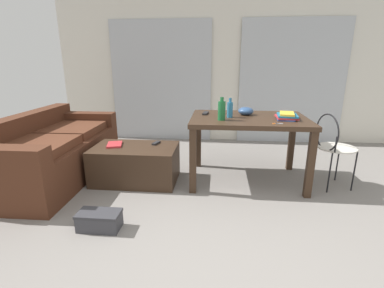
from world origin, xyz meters
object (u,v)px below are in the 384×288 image
object	(u,v)px
craft_table	(248,126)
bowl	(246,111)
coffee_table	(136,164)
tv_remote_on_table	(205,113)
shoebox	(99,220)
magazine	(115,144)
scissors	(276,124)
bottle_near	(222,110)
tv_remote_primary	(156,143)
couch	(52,152)
bottle_far	(230,109)
book_stack	(287,116)
wire_chair	(332,142)

from	to	relation	value
craft_table	bowl	distance (m)	0.20
coffee_table	tv_remote_on_table	distance (m)	1.02
shoebox	magazine	bearing A→B (deg)	102.18
tv_remote_on_table	scissors	distance (m)	0.87
bottle_near	tv_remote_primary	size ratio (longest dim) A/B	1.75
couch	bottle_far	size ratio (longest dim) A/B	8.77
bowl	shoebox	xyz separation A→B (m)	(-1.30, -1.30, -0.73)
book_stack	scissors	bearing A→B (deg)	-122.21
bottle_near	craft_table	bearing A→B (deg)	31.40
coffee_table	scissors	bearing A→B (deg)	-6.42
bottle_far	shoebox	size ratio (longest dim) A/B	0.61
wire_chair	couch	bearing A→B (deg)	-179.37
bowl	scissors	size ratio (longest dim) A/B	1.66
craft_table	bottle_far	world-z (taller)	bottle_far
couch	book_stack	distance (m)	2.77
bowl	bottle_far	bearing A→B (deg)	-138.69
book_stack	tv_remote_on_table	world-z (taller)	book_stack
craft_table	scissors	size ratio (longest dim) A/B	12.19
magazine	shoebox	distance (m)	1.13
tv_remote_primary	bottle_far	bearing A→B (deg)	15.35
bowl	magazine	world-z (taller)	bowl
craft_table	bowl	bearing A→B (deg)	100.43
bowl	magazine	xyz separation A→B (m)	(-1.53, -0.26, -0.38)
craft_table	couch	bearing A→B (deg)	-176.45
bowl	book_stack	world-z (taller)	bowl
coffee_table	bowl	bearing A→B (deg)	12.72
craft_table	bottle_far	size ratio (longest dim) A/B	5.96
wire_chair	magazine	bearing A→B (deg)	-179.80
bottle_far	book_stack	xyz separation A→B (m)	(0.61, -0.05, -0.06)
bottle_far	tv_remote_primary	distance (m)	0.96
bowl	tv_remote_on_table	bearing A→B (deg)	179.65
coffee_table	magazine	xyz separation A→B (m)	(-0.25, 0.03, 0.22)
shoebox	tv_remote_primary	bearing A→B (deg)	77.86
coffee_table	craft_table	size ratio (longest dim) A/B	0.74
craft_table	shoebox	world-z (taller)	craft_table
wire_chair	bottle_far	xyz separation A→B (m)	(-1.11, 0.08, 0.33)
bottle_far	shoebox	xyz separation A→B (m)	(-1.11, -1.13, -0.78)
couch	magazine	size ratio (longest dim) A/B	8.14
coffee_table	bottle_near	distance (m)	1.19
coffee_table	tv_remote_primary	xyz separation A→B (m)	(0.22, 0.14, 0.22)
scissors	tv_remote_primary	distance (m)	1.40
craft_table	scissors	world-z (taller)	scissors
coffee_table	bowl	xyz separation A→B (m)	(1.28, 0.29, 0.60)
couch	magazine	xyz separation A→B (m)	(0.78, 0.03, 0.11)
couch	bowl	distance (m)	2.37
bottle_near	bottle_far	size ratio (longest dim) A/B	1.13
bottle_near	couch	bearing A→B (deg)	178.68
craft_table	bottle_near	world-z (taller)	bottle_near
couch	bottle_near	xyz separation A→B (m)	(2.02, -0.05, 0.55)
bowl	tv_remote_primary	xyz separation A→B (m)	(-1.05, -0.15, -0.38)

